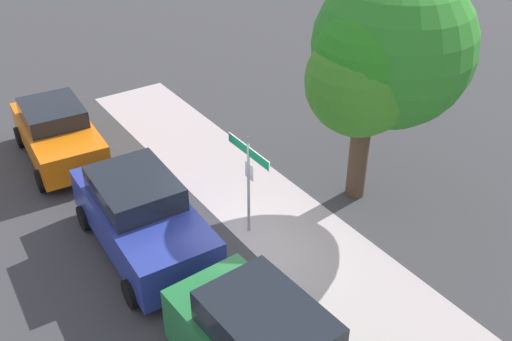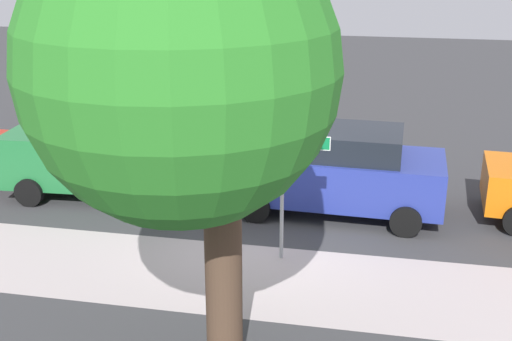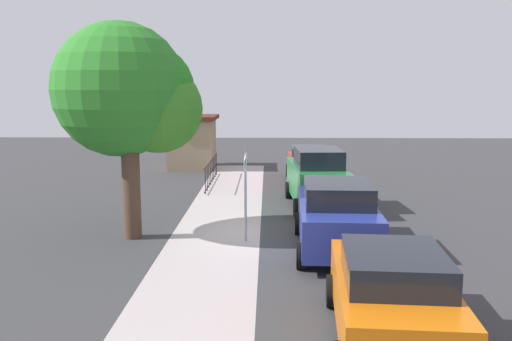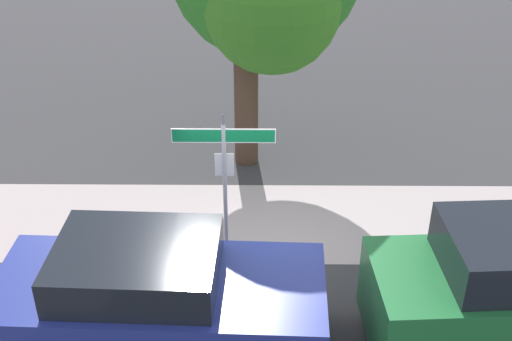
{
  "view_description": "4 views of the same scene",
  "coord_description": "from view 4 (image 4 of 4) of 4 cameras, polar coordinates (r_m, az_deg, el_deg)",
  "views": [
    {
      "loc": [
        9.0,
        -5.87,
        9.0
      ],
      "look_at": [
        -0.16,
        0.35,
        1.98
      ],
      "focal_mm": 40.62,
      "sensor_mm": 36.0,
      "label": 1
    },
    {
      "loc": [
        -2.2,
        11.27,
        5.65
      ],
      "look_at": [
        -0.19,
        1.1,
        1.96
      ],
      "focal_mm": 45.63,
      "sensor_mm": 36.0,
      "label": 2
    },
    {
      "loc": [
        -15.33,
        -0.22,
        4.34
      ],
      "look_at": [
        0.09,
        0.12,
        1.92
      ],
      "focal_mm": 38.05,
      "sensor_mm": 36.0,
      "label": 3
    },
    {
      "loc": [
        0.06,
        -8.9,
        7.09
      ],
      "look_at": [
        -0.01,
        0.27,
        1.72
      ],
      "focal_mm": 45.67,
      "sensor_mm": 36.0,
      "label": 4
    }
  ],
  "objects": [
    {
      "name": "ground_plane",
      "position": [
        11.38,
        0.06,
        -8.19
      ],
      "size": [
        60.0,
        60.0,
        0.0
      ],
      "primitive_type": "plane",
      "color": "#38383A"
    },
    {
      "name": "sidewalk_strip",
      "position": [
        12.58,
        9.28,
        -4.43
      ],
      "size": [
        24.0,
        2.6,
        0.0
      ],
      "primitive_type": "cube",
      "color": "#B0A2A3",
      "rests_on": "ground_plane"
    },
    {
      "name": "street_sign",
      "position": [
        10.69,
        -2.8,
        1.04
      ],
      "size": [
        1.69,
        0.07,
        2.67
      ],
      "color": "#9EA0A5",
      "rests_on": "ground_plane"
    },
    {
      "name": "car_blue",
      "position": [
        9.33,
        -8.68,
        -11.28
      ],
      "size": [
        4.63,
        2.27,
        1.88
      ],
      "rotation": [
        0.0,
        0.0,
        -0.04
      ],
      "color": "navy",
      "rests_on": "ground_plane"
    }
  ]
}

